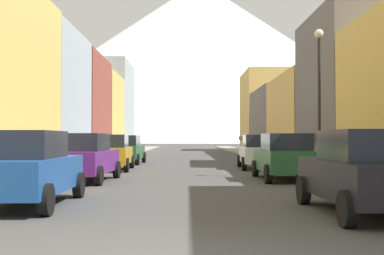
{
  "coord_description": "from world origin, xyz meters",
  "views": [
    {
      "loc": [
        0.04,
        -6.19,
        1.61
      ],
      "look_at": [
        0.39,
        32.99,
        2.42
      ],
      "focal_mm": 47.91,
      "sensor_mm": 36.0,
      "label": 1
    }
  ],
  "objects_px": {
    "car_left_0": "(25,168)",
    "potted_plant_0": "(375,161)",
    "car_right_1": "(285,156)",
    "car_left_3": "(126,149)",
    "pedestrian_1": "(340,154)",
    "streetlamp_right": "(319,79)",
    "car_right_2": "(259,152)",
    "pedestrian_0": "(85,149)",
    "car_left_2": "(111,152)",
    "car_right_0": "(366,172)",
    "car_left_1": "(84,157)",
    "potted_plant_2": "(372,165)"
  },
  "relations": [
    {
      "from": "car_left_0",
      "to": "car_right_0",
      "type": "bearing_deg",
      "value": -10.42
    },
    {
      "from": "car_left_3",
      "to": "potted_plant_0",
      "type": "bearing_deg",
      "value": -50.5
    },
    {
      "from": "car_right_2",
      "to": "pedestrian_1",
      "type": "xyz_separation_m",
      "value": [
        2.45,
        -5.99,
        0.04
      ]
    },
    {
      "from": "pedestrian_0",
      "to": "car_right_2",
      "type": "bearing_deg",
      "value": -24.94
    },
    {
      "from": "car_left_3",
      "to": "car_left_0",
      "type": "bearing_deg",
      "value": -89.99
    },
    {
      "from": "car_left_0",
      "to": "pedestrian_0",
      "type": "distance_m",
      "value": 19.42
    },
    {
      "from": "car_left_0",
      "to": "streetlamp_right",
      "type": "height_order",
      "value": "streetlamp_right"
    },
    {
      "from": "car_left_0",
      "to": "potted_plant_2",
      "type": "height_order",
      "value": "car_left_0"
    },
    {
      "from": "streetlamp_right",
      "to": "potted_plant_0",
      "type": "bearing_deg",
      "value": -44.57
    },
    {
      "from": "car_left_0",
      "to": "pedestrian_0",
      "type": "xyz_separation_m",
      "value": [
        -2.45,
        19.27,
        0.02
      ]
    },
    {
      "from": "car_left_0",
      "to": "potted_plant_0",
      "type": "distance_m",
      "value": 12.74
    },
    {
      "from": "car_right_0",
      "to": "car_left_1",
      "type": "bearing_deg",
      "value": 132.8
    },
    {
      "from": "car_left_3",
      "to": "pedestrian_1",
      "type": "height_order",
      "value": "pedestrian_1"
    },
    {
      "from": "car_left_2",
      "to": "potted_plant_0",
      "type": "xyz_separation_m",
      "value": [
        10.8,
        -6.74,
        -0.12
      ]
    },
    {
      "from": "car_left_3",
      "to": "potted_plant_2",
      "type": "bearing_deg",
      "value": -49.66
    },
    {
      "from": "car_left_1",
      "to": "pedestrian_1",
      "type": "xyz_separation_m",
      "value": [
        10.05,
        1.79,
        0.04
      ]
    },
    {
      "from": "car_left_1",
      "to": "potted_plant_2",
      "type": "height_order",
      "value": "car_left_1"
    },
    {
      "from": "car_right_0",
      "to": "car_right_2",
      "type": "bearing_deg",
      "value": 90.01
    },
    {
      "from": "car_right_1",
      "to": "car_left_1",
      "type": "bearing_deg",
      "value": -174.68
    },
    {
      "from": "car_right_2",
      "to": "pedestrian_0",
      "type": "xyz_separation_m",
      "value": [
        -10.05,
        4.67,
        0.02
      ]
    },
    {
      "from": "potted_plant_0",
      "to": "potted_plant_2",
      "type": "distance_m",
      "value": 0.43
    },
    {
      "from": "car_left_3",
      "to": "pedestrian_0",
      "type": "bearing_deg",
      "value": -166.51
    },
    {
      "from": "car_left_0",
      "to": "potted_plant_0",
      "type": "relative_size",
      "value": 4.0
    },
    {
      "from": "car_left_2",
      "to": "car_left_3",
      "type": "distance_m",
      "value": 6.37
    },
    {
      "from": "car_left_0",
      "to": "streetlamp_right",
      "type": "xyz_separation_m",
      "value": [
        9.15,
        8.38,
        3.09
      ]
    },
    {
      "from": "car_right_1",
      "to": "potted_plant_0",
      "type": "xyz_separation_m",
      "value": [
        3.2,
        -0.77,
        -0.12
      ]
    },
    {
      "from": "car_right_2",
      "to": "pedestrian_0",
      "type": "height_order",
      "value": "pedestrian_0"
    },
    {
      "from": "car_left_0",
      "to": "car_left_2",
      "type": "height_order",
      "value": "same"
    },
    {
      "from": "car_left_2",
      "to": "potted_plant_0",
      "type": "bearing_deg",
      "value": -31.96
    },
    {
      "from": "pedestrian_0",
      "to": "potted_plant_0",
      "type": "bearing_deg",
      "value": -43.37
    },
    {
      "from": "car_right_0",
      "to": "pedestrian_0",
      "type": "bearing_deg",
      "value": 115.94
    },
    {
      "from": "car_left_3",
      "to": "pedestrian_1",
      "type": "relative_size",
      "value": 2.6
    },
    {
      "from": "car_right_1",
      "to": "car_left_2",
      "type": "bearing_deg",
      "value": 141.85
    },
    {
      "from": "car_left_1",
      "to": "car_right_0",
      "type": "relative_size",
      "value": 1.01
    },
    {
      "from": "potted_plant_2",
      "to": "pedestrian_0",
      "type": "distance_m",
      "value": 17.97
    },
    {
      "from": "car_right_1",
      "to": "pedestrian_0",
      "type": "bearing_deg",
      "value": 130.55
    },
    {
      "from": "car_right_1",
      "to": "pedestrian_1",
      "type": "height_order",
      "value": "pedestrian_1"
    },
    {
      "from": "car_right_0",
      "to": "streetlamp_right",
      "type": "xyz_separation_m",
      "value": [
        1.55,
        9.77,
        3.09
      ]
    },
    {
      "from": "car_left_3",
      "to": "car_right_2",
      "type": "relative_size",
      "value": 1.0
    },
    {
      "from": "car_left_0",
      "to": "car_left_3",
      "type": "relative_size",
      "value": 0.99
    },
    {
      "from": "car_left_2",
      "to": "potted_plant_2",
      "type": "bearing_deg",
      "value": -30.47
    },
    {
      "from": "car_right_1",
      "to": "streetlamp_right",
      "type": "distance_m",
      "value": 3.56
    },
    {
      "from": "car_left_2",
      "to": "potted_plant_0",
      "type": "height_order",
      "value": "car_left_2"
    },
    {
      "from": "potted_plant_2",
      "to": "pedestrian_1",
      "type": "height_order",
      "value": "pedestrian_1"
    },
    {
      "from": "car_left_2",
      "to": "car_right_2",
      "type": "relative_size",
      "value": 1.0
    },
    {
      "from": "pedestrian_0",
      "to": "pedestrian_1",
      "type": "height_order",
      "value": "pedestrian_1"
    },
    {
      "from": "car_left_2",
      "to": "streetlamp_right",
      "type": "relative_size",
      "value": 0.76
    },
    {
      "from": "pedestrian_1",
      "to": "streetlamp_right",
      "type": "xyz_separation_m",
      "value": [
        -0.9,
        -0.23,
        3.04
      ]
    },
    {
      "from": "car_left_3",
      "to": "car_right_1",
      "type": "distance_m",
      "value": 14.49
    },
    {
      "from": "pedestrian_0",
      "to": "streetlamp_right",
      "type": "height_order",
      "value": "streetlamp_right"
    }
  ]
}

